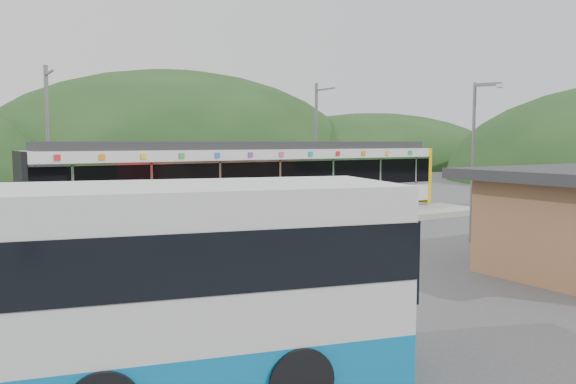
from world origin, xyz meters
TOP-DOWN VIEW (x-y plane):
  - ground at (0.00, 0.00)m, footprint 120.00×120.00m
  - hills at (6.19, 5.29)m, footprint 146.00×149.00m
  - platform at (0.00, 3.30)m, footprint 26.00×3.20m
  - yellow_line at (0.00, 2.00)m, footprint 26.00×0.10m
  - train at (1.67, 6.00)m, footprint 20.44×3.01m
  - catenary_mast_west at (-7.00, 8.56)m, footprint 0.18×1.80m
  - catenary_mast_east at (7.00, 8.56)m, footprint 0.18×1.80m
  - lamp_post at (5.84, -3.40)m, footprint 0.51×1.10m

SIDE VIEW (x-z plane):
  - ground at x=0.00m, z-range 0.00..0.00m
  - hills at x=6.19m, z-range -13.00..13.00m
  - platform at x=0.00m, z-range 0.00..0.30m
  - yellow_line at x=0.00m, z-range 0.30..0.31m
  - train at x=1.67m, z-range 0.19..3.93m
  - lamp_post at x=5.84m, z-range 0.58..6.51m
  - catenary_mast_west at x=-7.00m, z-range 0.15..7.15m
  - catenary_mast_east at x=7.00m, z-range 0.15..7.15m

